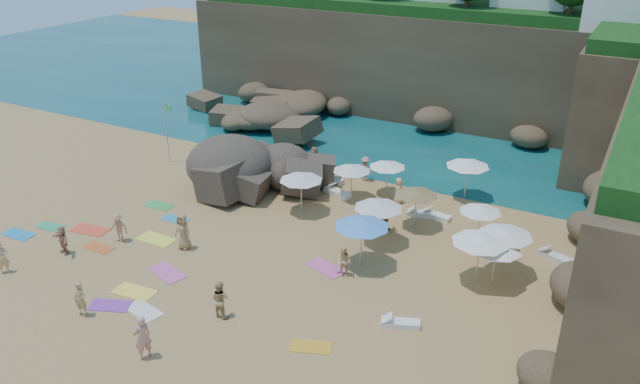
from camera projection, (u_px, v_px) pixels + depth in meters
The scene contains 49 objects.
ground at pixel (256, 242), 31.19m from camera, with size 120.00×120.00×0.00m, color tan.
seawater at pixel (447, 97), 55.11m from camera, with size 120.00×120.00×0.00m, color #0C4751.
cliff_back at pixel (455, 66), 48.58m from camera, with size 44.00×8.00×8.00m, color brown.
rock_promontory at pixel (254, 121), 48.75m from camera, with size 12.00×7.00×2.00m, color brown, non-canonical shape.
marina_masts at pixel (287, 45), 61.06m from camera, with size 3.10×0.10×6.00m.
rock_outcrop at pixel (271, 188), 37.25m from camera, with size 7.82×5.86×3.13m, color brown, non-canonical shape.
flag_pole at pixel (167, 124), 39.97m from camera, with size 0.76×0.33×4.04m.
parasol_0 at pixel (352, 168), 35.13m from camera, with size 2.16×2.16×2.04m.
parasol_1 at pixel (387, 164), 35.68m from camera, with size 2.13×2.13×2.02m.
parasol_2 at pixel (468, 163), 35.08m from camera, with size 2.48×2.48×2.34m.
parasol_3 at pixel (481, 209), 30.51m from camera, with size 2.09×2.09×1.97m.
parasol_5 at pixel (378, 205), 30.29m from camera, with size 2.42×2.42×2.29m.
parasol_6 at pixel (416, 192), 31.93m from camera, with size 2.27×2.27×2.15m.
parasol_7 at pixel (497, 246), 26.91m from camera, with size 2.22×2.22×2.10m.
parasol_8 at pixel (506, 232), 27.66m from camera, with size 2.47×2.47×2.33m.
parasol_9 at pixel (301, 177), 33.47m from camera, with size 2.38×2.38×2.25m.
parasol_10 at pixel (362, 223), 28.30m from camera, with size 2.56×2.56×2.42m.
parasol_11 at pixel (480, 238), 27.01m from camera, with size 2.53×2.53×2.39m.
lounger_0 at pixel (328, 180), 37.97m from camera, with size 1.97×0.66×0.31m, color silver.
lounger_1 at pixel (422, 214), 33.74m from camera, with size 1.65×0.55×0.26m, color silver.
lounger_2 at pixel (436, 216), 33.57m from camera, with size 1.63×0.54×0.25m, color white.
lounger_3 at pixel (337, 193), 36.26m from camera, with size 1.81×0.60×0.28m, color white.
lounger_4 at pixel (556, 257), 29.59m from camera, with size 1.66×0.55×0.26m, color silver.
lounger_5 at pixel (401, 323), 24.91m from camera, with size 1.55×0.52×0.24m, color white.
towel_0 at pixel (19, 234), 31.91m from camera, with size 1.70×0.85×0.03m, color teal.
towel_1 at pixel (168, 273), 28.56m from camera, with size 1.88×0.94×0.03m, color #DA54A4.
towel_2 at pixel (99, 248), 30.66m from camera, with size 1.47×0.74×0.03m, color #D55A21.
towel_3 at pixel (51, 227), 32.68m from camera, with size 1.51×0.76×0.03m, color #2D9E61.
towel_4 at pixel (134, 292), 27.13m from camera, with size 1.88×0.94×0.03m, color #FFE343.
towel_5 at pixel (143, 311), 25.87m from camera, with size 1.69×0.85×0.03m, color white.
towel_6 at pixel (110, 305), 26.21m from camera, with size 1.72×0.86×0.03m, color purple.
towel_7 at pixel (90, 230), 32.33m from camera, with size 1.93×0.96×0.03m, color #EC4529.
towel_8 at pixel (176, 219), 33.48m from camera, with size 1.48×0.74×0.03m, color #2390BF.
towel_9 at pixel (326, 268), 28.94m from camera, with size 1.87×0.94×0.03m, color #DF56A7.
towel_10 at pixel (311, 346), 23.76m from camera, with size 1.61×0.81×0.03m, color gold.
towel_11 at pixel (159, 205), 34.98m from camera, with size 1.62×0.81×0.03m, color green.
towel_12 at pixel (156, 239), 31.44m from camera, with size 1.95×0.98×0.03m, color #F3F03F.
person_stand_0 at pixel (2, 258), 28.28m from camera, with size 0.57×0.37×1.56m, color #E3B177.
person_stand_1 at pixel (220, 299), 25.23m from camera, with size 0.79×0.62×1.63m, color tan.
person_stand_2 at pixel (365, 169), 37.93m from camera, with size 0.99×0.41×1.54m, color tan.
person_stand_3 at pixel (386, 215), 31.91m from camera, with size 1.05×0.44×1.80m, color #A88054.
person_stand_4 at pixel (399, 190), 35.08m from camera, with size 0.73×0.40×1.50m, color tan.
person_stand_5 at pixel (314, 160), 38.90m from camera, with size 1.63×0.47×1.76m, color tan.
person_stand_6 at pixel (142, 337), 22.85m from camera, with size 0.66×0.44×1.82m, color tan.
person_lie_0 at pixel (120, 237), 31.22m from camera, with size 0.95×1.48×0.39m, color tan.
person_lie_2 at pixel (184, 244), 30.53m from camera, with size 0.90×1.84×0.49m, color #A47F52.
person_lie_3 at pixel (64, 250), 30.10m from camera, with size 1.32×1.42×0.38m, color tan.
person_lie_4 at pixel (83, 312), 25.51m from camera, with size 0.56×1.52×0.36m, color tan.
person_lie_5 at pixel (344, 271), 28.24m from camera, with size 0.69×1.43×0.54m, color #EEC487.
Camera 1 is at (15.91, -22.42, 15.28)m, focal length 35.00 mm.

